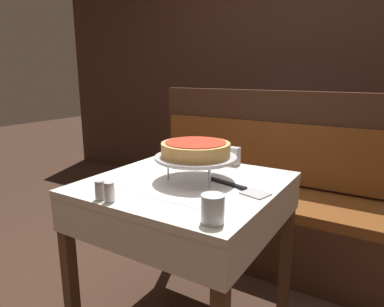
% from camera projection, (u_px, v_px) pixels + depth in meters
% --- Properties ---
extents(dining_table_front, '(0.80, 0.80, 0.74)m').
position_uv_depth(dining_table_front, '(186.00, 203.00, 1.53)').
color(dining_table_front, beige).
rests_on(dining_table_front, ground_plane).
extents(dining_table_rear, '(0.66, 0.66, 0.73)m').
position_uv_depth(dining_table_rear, '(273.00, 143.00, 2.90)').
color(dining_table_rear, '#194799').
rests_on(dining_table_rear, ground_plane).
extents(booth_bench, '(1.80, 0.53, 1.09)m').
position_uv_depth(booth_bench, '(266.00, 210.00, 2.27)').
color(booth_bench, '#3D2316').
rests_on(booth_bench, ground_plane).
extents(back_wall_panel, '(6.00, 0.04, 2.40)m').
position_uv_depth(back_wall_panel, '(307.00, 73.00, 3.06)').
color(back_wall_panel, '#3D2319').
rests_on(back_wall_panel, ground_plane).
extents(pizza_pan_stand, '(0.36, 0.36, 0.11)m').
position_uv_depth(pizza_pan_stand, '(196.00, 158.00, 1.49)').
color(pizza_pan_stand, '#ADADB2').
rests_on(pizza_pan_stand, dining_table_front).
extents(deep_dish_pizza, '(0.30, 0.30, 0.06)m').
position_uv_depth(deep_dish_pizza, '(196.00, 149.00, 1.48)').
color(deep_dish_pizza, tan).
rests_on(deep_dish_pizza, pizza_pan_stand).
extents(pizza_server, '(0.30, 0.12, 0.01)m').
position_uv_depth(pizza_server, '(239.00, 187.00, 1.40)').
color(pizza_server, '#BCBCC1').
rests_on(pizza_server, dining_table_front).
extents(water_glass_near, '(0.08, 0.08, 0.09)m').
position_uv_depth(water_glass_near, '(213.00, 209.00, 1.07)').
color(water_glass_near, silver).
rests_on(water_glass_near, dining_table_front).
extents(salt_shaker, '(0.04, 0.04, 0.07)m').
position_uv_depth(salt_shaker, '(100.00, 190.00, 1.28)').
color(salt_shaker, silver).
rests_on(salt_shaker, dining_table_front).
extents(pepper_shaker, '(0.04, 0.04, 0.07)m').
position_uv_depth(pepper_shaker, '(109.00, 192.00, 1.25)').
color(pepper_shaker, silver).
rests_on(pepper_shaker, dining_table_front).
extents(napkin_holder, '(0.10, 0.05, 0.09)m').
position_uv_depth(napkin_holder, '(230.00, 155.00, 1.77)').
color(napkin_holder, '#B2B2B7').
rests_on(napkin_holder, dining_table_front).
extents(condiment_caddy, '(0.11, 0.11, 0.16)m').
position_uv_depth(condiment_caddy, '(282.00, 126.00, 2.83)').
color(condiment_caddy, black).
rests_on(condiment_caddy, dining_table_rear).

